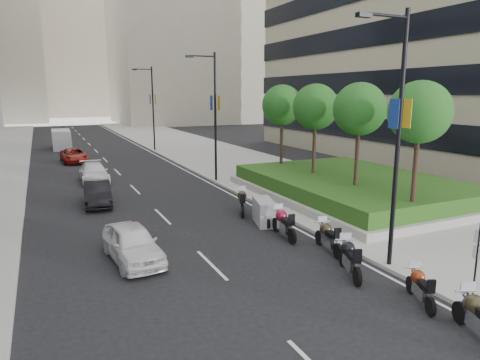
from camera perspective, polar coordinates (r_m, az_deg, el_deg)
ground at (r=13.68m, az=8.68°, el=-15.98°), size 160.00×160.00×0.00m
sidewalk_right at (r=43.50m, az=-3.35°, el=3.33°), size 10.00×100.00×0.15m
lane_edge at (r=41.87m, az=-10.11°, el=2.75°), size 0.12×100.00×0.01m
lane_centre at (r=40.87m, az=-17.17°, el=2.20°), size 0.12×100.00×0.01m
building_cream_right at (r=95.26m, az=-7.56°, el=18.54°), size 28.00×24.00×36.00m
building_cream_centre at (r=130.94m, az=-21.92°, el=16.34°), size 30.00×24.00×38.00m
planter at (r=26.84m, az=14.73°, el=-1.61°), size 10.00×14.00×0.40m
hedge at (r=26.72m, az=14.79°, el=-0.36°), size 9.40×13.40×0.80m
tree_0 at (r=20.82m, az=22.85°, el=8.28°), size 2.80×2.80×6.30m
tree_1 at (r=23.70m, az=15.64°, el=9.04°), size 2.80×2.80×6.30m
tree_2 at (r=26.87m, az=10.04°, el=9.54°), size 2.80×2.80×6.30m
tree_3 at (r=30.23m, az=5.64°, el=9.87°), size 2.80×2.80×6.30m
lamp_post_0 at (r=15.63m, az=20.03°, el=6.36°), size 2.34×0.45×9.00m
lamp_post_1 at (r=30.13m, az=-3.60°, el=9.21°), size 2.34×0.45×9.00m
lamp_post_2 at (r=47.34m, az=-11.72°, el=9.85°), size 2.34×0.45×9.00m
parking_sign at (r=14.96m, az=29.06°, el=-8.83°), size 0.06×0.32×2.50m
motorcycle_0 at (r=13.12m, az=29.26°, el=-15.73°), size 1.00×2.17×1.13m
motorcycle_1 at (r=14.42m, az=22.90°, el=-13.00°), size 0.97×1.84×0.98m
motorcycle_2 at (r=15.66m, az=14.41°, el=-10.09°), size 1.07×2.19×1.15m
motorcycle_3 at (r=17.69m, az=11.66°, el=-7.47°), size 0.75×2.23×1.12m
motorcycle_4 at (r=19.03m, az=5.82°, el=-5.81°), size 0.79×2.37×1.18m
motorcycle_5 at (r=20.88m, az=3.22°, el=-4.28°), size 1.31×2.13×1.20m
motorcycle_6 at (r=22.69m, az=0.29°, el=-2.93°), size 1.11×2.17×1.15m
car_a at (r=16.88m, az=-14.16°, el=-8.18°), size 1.98×4.21×1.39m
car_b at (r=25.71m, az=-18.47°, el=-1.67°), size 1.76×4.20×1.35m
car_c at (r=32.44m, az=-18.91°, el=0.95°), size 1.92×4.60×1.33m
car_d at (r=42.18m, az=-21.27°, el=3.07°), size 2.31×4.67×1.27m
delivery_van at (r=52.69m, az=-22.70°, el=4.91°), size 2.02×5.10×2.13m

